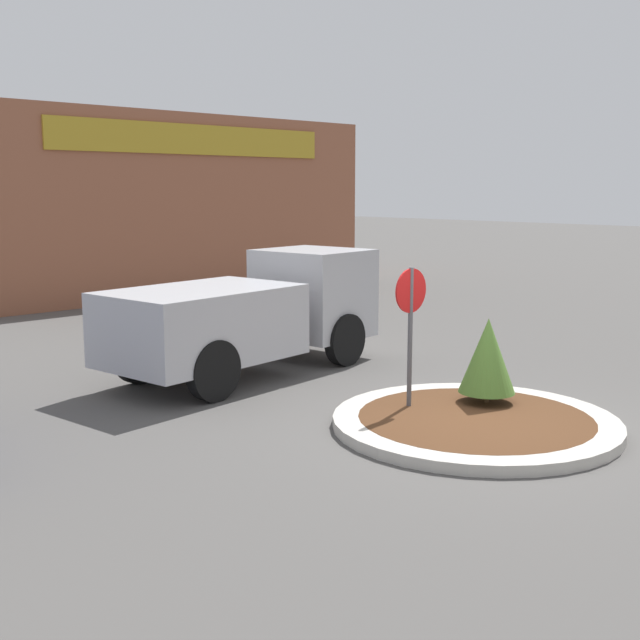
# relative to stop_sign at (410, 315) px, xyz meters

# --- Properties ---
(ground_plane) EXTENTS (120.00, 120.00, 0.00)m
(ground_plane) POSITION_rel_stop_sign_xyz_m (0.22, -1.04, -1.52)
(ground_plane) COLOR #514F4C
(traffic_island) EXTENTS (4.02, 4.02, 0.16)m
(traffic_island) POSITION_rel_stop_sign_xyz_m (0.22, -1.04, -1.44)
(traffic_island) COLOR #BCB7AD
(traffic_island) RESTS_ON ground_plane
(stop_sign) EXTENTS (0.65, 0.07, 2.22)m
(stop_sign) POSITION_rel_stop_sign_xyz_m (0.00, 0.00, 0.00)
(stop_sign) COLOR #4C4C51
(stop_sign) RESTS_ON ground_plane
(island_shrub) EXTENTS (0.85, 0.85, 1.28)m
(island_shrub) POSITION_rel_stop_sign_xyz_m (0.99, -0.67, -0.65)
(island_shrub) COLOR brown
(island_shrub) RESTS_ON traffic_island
(utility_truck) EXTENTS (5.66, 2.66, 2.16)m
(utility_truck) POSITION_rel_stop_sign_xyz_m (0.07, 3.80, -0.40)
(utility_truck) COLOR #B2B2B7
(utility_truck) RESTS_ON ground_plane
(storefront_building) EXTENTS (13.93, 6.07, 5.61)m
(storefront_building) POSITION_rel_stop_sign_xyz_m (5.51, 16.30, 1.29)
(storefront_building) COLOR #93563D
(storefront_building) RESTS_ON ground_plane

